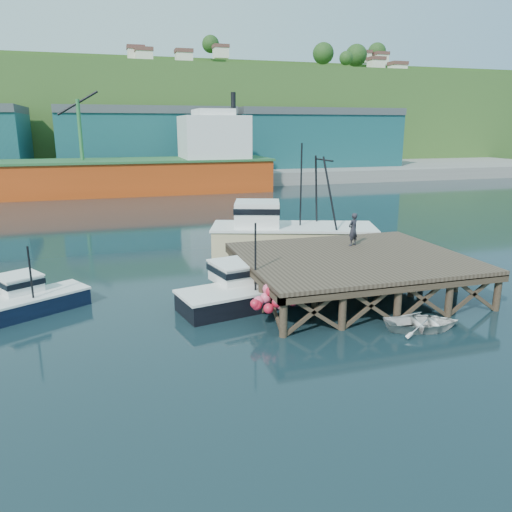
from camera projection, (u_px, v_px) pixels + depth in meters
name	position (u px, v px, depth m)	size (l,w,h in m)	color
ground	(257.00, 302.00, 26.46)	(300.00, 300.00, 0.00)	black
wharf	(354.00, 260.00, 27.33)	(12.00, 10.00, 2.62)	brown
far_quay	(146.00, 172.00, 91.09)	(160.00, 40.00, 2.00)	gray
warehouse_mid	(147.00, 142.00, 85.08)	(28.00, 16.00, 9.00)	#1B515A
warehouse_right	(310.00, 140.00, 93.43)	(30.00, 16.00, 9.00)	#1B515A
cargo_ship	(95.00, 170.00, 67.76)	(55.50, 10.00, 13.75)	#C03F12
hillside	(133.00, 118.00, 116.39)	(220.00, 50.00, 22.00)	#2D511E
boat_navy	(27.00, 298.00, 24.83)	(5.89, 4.59, 3.52)	black
boat_black	(246.00, 289.00, 25.87)	(7.67, 6.36, 4.50)	black
trawler	(290.00, 231.00, 36.29)	(12.51, 7.69, 7.89)	#D3BF88
dinghy	(422.00, 323.00, 22.71)	(2.41, 3.38, 0.70)	silver
dockworker	(353.00, 229.00, 29.53)	(0.72, 0.47, 1.96)	#222129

